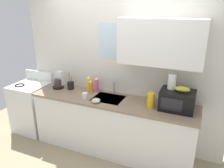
% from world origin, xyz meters
% --- Properties ---
extents(kitchen_wall_assembly, '(3.33, 0.42, 2.50)m').
position_xyz_m(kitchen_wall_assembly, '(0.14, 0.31, 1.37)').
color(kitchen_wall_assembly, silver).
rests_on(kitchen_wall_assembly, ground).
extents(counter_unit, '(2.56, 0.63, 0.90)m').
position_xyz_m(counter_unit, '(-0.00, 0.00, 0.46)').
color(counter_unit, white).
rests_on(counter_unit, ground).
extents(sink_faucet, '(0.03, 0.03, 0.22)m').
position_xyz_m(sink_faucet, '(-0.07, 0.24, 1.01)').
color(sink_faucet, '#B2B5BA').
rests_on(sink_faucet, counter_unit).
extents(stove_range, '(0.60, 0.60, 1.08)m').
position_xyz_m(stove_range, '(-1.63, 0.00, 0.46)').
color(stove_range, white).
rests_on(stove_range, ground).
extents(microwave, '(0.46, 0.35, 0.27)m').
position_xyz_m(microwave, '(0.95, 0.05, 1.04)').
color(microwave, black).
rests_on(microwave, counter_unit).
extents(banana_bunch, '(0.20, 0.11, 0.07)m').
position_xyz_m(banana_bunch, '(1.00, 0.05, 1.20)').
color(banana_bunch, gold).
rests_on(banana_bunch, microwave).
extents(paper_towel_roll, '(0.11, 0.11, 0.22)m').
position_xyz_m(paper_towel_roll, '(0.85, 0.10, 1.28)').
color(paper_towel_roll, white).
rests_on(paper_towel_roll, microwave).
extents(coffee_maker, '(0.19, 0.21, 0.28)m').
position_xyz_m(coffee_maker, '(-1.05, 0.11, 1.00)').
color(coffee_maker, black).
rests_on(coffee_maker, counter_unit).
extents(dish_soap_bottle_pink, '(0.07, 0.07, 0.25)m').
position_xyz_m(dish_soap_bottle_pink, '(-0.35, 0.18, 1.02)').
color(dish_soap_bottle_pink, '#E55999').
rests_on(dish_soap_bottle_pink, counter_unit).
extents(dish_soap_bottle_orange, '(0.07, 0.07, 0.20)m').
position_xyz_m(dish_soap_bottle_orange, '(-0.44, 0.15, 1.00)').
color(dish_soap_bottle_orange, orange).
rests_on(dish_soap_bottle_orange, counter_unit).
extents(dish_soap_bottle_yellow, '(0.07, 0.07, 0.25)m').
position_xyz_m(dish_soap_bottle_yellow, '(-0.51, 0.21, 1.02)').
color(dish_soap_bottle_yellow, yellow).
rests_on(dish_soap_bottle_yellow, counter_unit).
extents(cereal_canister, '(0.10, 0.10, 0.22)m').
position_xyz_m(cereal_canister, '(0.61, -0.05, 1.01)').
color(cereal_canister, gold).
rests_on(cereal_canister, counter_unit).
extents(mug_white, '(0.08, 0.08, 0.09)m').
position_xyz_m(mug_white, '(-0.39, -0.14, 0.95)').
color(mug_white, white).
rests_on(mug_white, counter_unit).
extents(utensil_crock, '(0.11, 0.11, 0.29)m').
position_xyz_m(utensil_crock, '(-0.82, 0.12, 0.97)').
color(utensil_crock, black).
rests_on(utensil_crock, counter_unit).
extents(small_bowl, '(0.13, 0.13, 0.06)m').
position_xyz_m(small_bowl, '(-0.17, -0.20, 0.93)').
color(small_bowl, beige).
rests_on(small_bowl, counter_unit).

